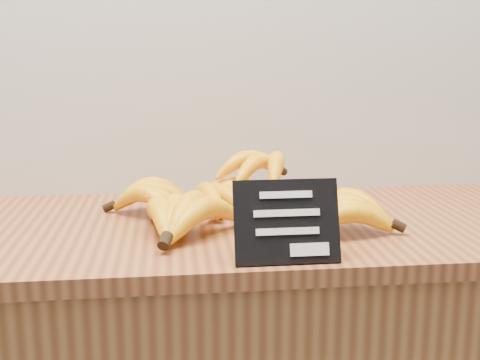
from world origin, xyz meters
name	(u,v)px	position (x,y,z in m)	size (l,w,h in m)	color
counter_top	(237,228)	(-0.14, 2.75, 0.92)	(1.54, 0.54, 0.03)	brown
chalkboard_sign	(287,222)	(-0.09, 2.52, 0.99)	(0.16, 0.01, 0.13)	black
banana_pile	(228,200)	(-0.15, 2.75, 0.97)	(0.52, 0.40, 0.11)	#F8B109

